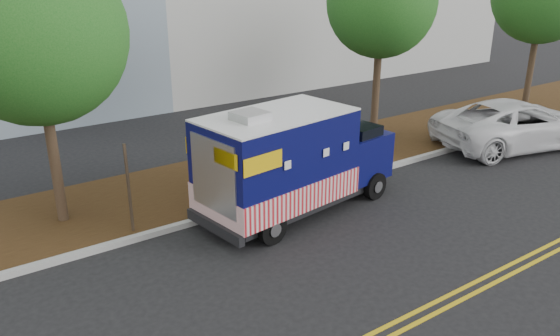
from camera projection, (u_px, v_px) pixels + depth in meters
ground at (296, 222)px, 14.18m from camera, size 120.00×120.00×0.00m
curb at (266, 201)px, 15.23m from camera, size 120.00×0.18×0.15m
mulch_strip at (229, 178)px, 16.84m from camera, size 120.00×4.00×0.15m
centerline_near at (430, 305)px, 10.76m from camera, size 120.00×0.10×0.01m
centerline_far at (440, 311)px, 10.57m from camera, size 120.00×0.10×0.01m
tree_a at (35, 35)px, 12.35m from camera, size 4.19×4.19×6.90m
tree_c at (381, 3)px, 18.25m from camera, size 3.71×3.71×6.91m
sign_post at (129, 191)px, 13.04m from camera, size 0.06×0.06×2.40m
food_truck at (291, 164)px, 14.27m from camera, size 5.98×2.89×3.03m
white_car at (517, 124)px, 19.66m from camera, size 6.65×4.26×1.71m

